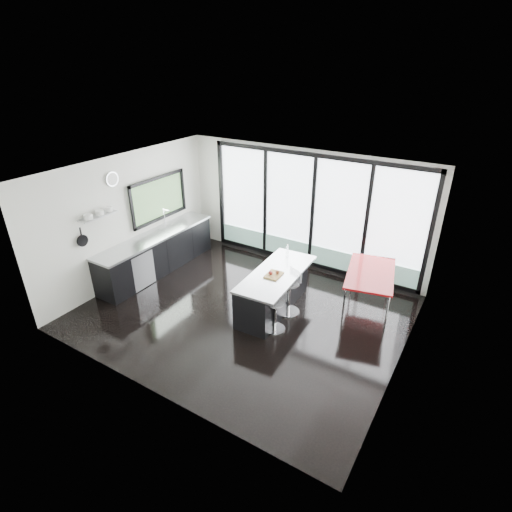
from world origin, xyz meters
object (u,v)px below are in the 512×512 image
Objects in this scene: bar_stool_near at (275,315)px; red_table at (368,290)px; bar_stool_far at (289,297)px; island at (273,290)px.

bar_stool_near is 0.41× the size of red_table.
red_table reaches higher than bar_stool_near.
bar_stool_far reaches higher than bar_stool_near.
island is 2.95× the size of bar_stool_far.
bar_stool_near is at bearing -127.33° from red_table.
island is 0.73m from bar_stool_near.
bar_stool_far is 0.46× the size of red_table.
bar_stool_far is at bearing 105.10° from bar_stool_near.
bar_stool_far is at bearing 2.52° from island.
bar_stool_far is at bearing -142.34° from red_table.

